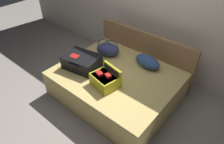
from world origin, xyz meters
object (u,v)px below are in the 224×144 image
object	(u,v)px
hard_case_large	(82,62)
duffel_bag	(108,49)
bed	(116,85)
pillow_near_headboard	(148,62)
hard_case_medium	(105,79)

from	to	relation	value
hard_case_large	duffel_bag	size ratio (longest dim) A/B	1.31
bed	pillow_near_headboard	distance (m)	0.68
bed	pillow_near_headboard	xyz separation A→B (m)	(0.28, 0.50, 0.35)
bed	pillow_near_headboard	bearing A→B (deg)	60.74
bed	duffel_bag	xyz separation A→B (m)	(-0.49, 0.34, 0.38)
bed	duffel_bag	distance (m)	0.70
pillow_near_headboard	hard_case_large	bearing A→B (deg)	-138.72
hard_case_large	duffel_bag	xyz separation A→B (m)	(0.09, 0.58, 0.01)
pillow_near_headboard	duffel_bag	bearing A→B (deg)	-167.57
duffel_bag	pillow_near_headboard	world-z (taller)	duffel_bag
hard_case_medium	duffel_bag	world-z (taller)	duffel_bag
pillow_near_headboard	hard_case_medium	bearing A→B (deg)	-105.29
hard_case_medium	bed	bearing A→B (deg)	109.38
hard_case_medium	duffel_bag	size ratio (longest dim) A/B	0.90
hard_case_large	duffel_bag	world-z (taller)	duffel_bag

